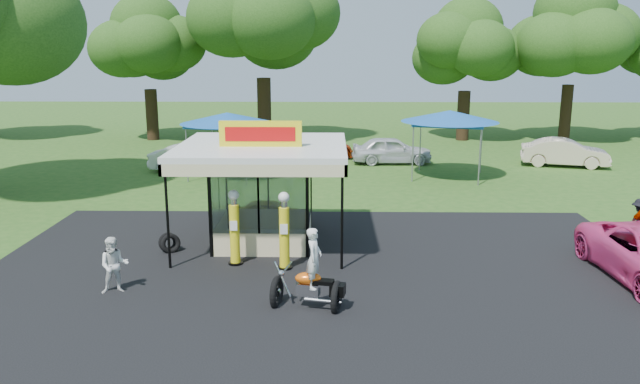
{
  "coord_description": "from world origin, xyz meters",
  "views": [
    {
      "loc": [
        0.21,
        -15.01,
        6.46
      ],
      "look_at": [
        -0.12,
        4.0,
        2.01
      ],
      "focal_mm": 35.0,
      "sensor_mm": 36.0,
      "label": 1
    }
  ],
  "objects_px": {
    "bg_car_a": "(191,159)",
    "bg_car_c": "(392,150)",
    "spectator_east_a": "(640,224)",
    "bg_car_b": "(311,148)",
    "tent_west": "(227,119)",
    "tent_east": "(450,117)",
    "kiosk_car": "(271,212)",
    "gas_station_kiosk": "(264,192)",
    "gas_pump_right": "(284,233)",
    "motorcycle": "(311,277)",
    "spectator_west": "(114,265)",
    "bg_car_e": "(565,153)",
    "gas_pump_left": "(235,230)"
  },
  "relations": [
    {
      "from": "gas_station_kiosk",
      "to": "bg_car_b",
      "type": "distance_m",
      "value": 15.79
    },
    {
      "from": "bg_car_b",
      "to": "tent_west",
      "type": "xyz_separation_m",
      "value": [
        -4.02,
        -4.89,
        2.22
      ]
    },
    {
      "from": "bg_car_b",
      "to": "bg_car_e",
      "type": "height_order",
      "value": "bg_car_e"
    },
    {
      "from": "gas_station_kiosk",
      "to": "gas_pump_right",
      "type": "relative_size",
      "value": 2.28
    },
    {
      "from": "bg_car_a",
      "to": "motorcycle",
      "type": "bearing_deg",
      "value": -154.15
    },
    {
      "from": "gas_station_kiosk",
      "to": "bg_car_c",
      "type": "relative_size",
      "value": 1.21
    },
    {
      "from": "bg_car_e",
      "to": "tent_east",
      "type": "height_order",
      "value": "tent_east"
    },
    {
      "from": "bg_car_b",
      "to": "tent_west",
      "type": "distance_m",
      "value": 6.7
    },
    {
      "from": "motorcycle",
      "to": "kiosk_car",
      "type": "xyz_separation_m",
      "value": [
        -1.74,
        7.55,
        -0.38
      ]
    },
    {
      "from": "bg_car_a",
      "to": "gas_pump_left",
      "type": "bearing_deg",
      "value": -158.24
    },
    {
      "from": "gas_pump_right",
      "to": "motorcycle",
      "type": "bearing_deg",
      "value": -72.58
    },
    {
      "from": "gas_station_kiosk",
      "to": "gas_pump_right",
      "type": "distance_m",
      "value": 2.76
    },
    {
      "from": "gas_station_kiosk",
      "to": "tent_east",
      "type": "xyz_separation_m",
      "value": [
        8.12,
        11.06,
        1.27
      ]
    },
    {
      "from": "bg_car_a",
      "to": "bg_car_c",
      "type": "height_order",
      "value": "bg_car_c"
    },
    {
      "from": "bg_car_b",
      "to": "tent_west",
      "type": "bearing_deg",
      "value": 111.42
    },
    {
      "from": "tent_west",
      "to": "tent_east",
      "type": "relative_size",
      "value": 0.97
    },
    {
      "from": "motorcycle",
      "to": "bg_car_e",
      "type": "height_order",
      "value": "motorcycle"
    },
    {
      "from": "gas_station_kiosk",
      "to": "spectator_east_a",
      "type": "relative_size",
      "value": 3.16
    },
    {
      "from": "gas_pump_left",
      "to": "bg_car_e",
      "type": "height_order",
      "value": "gas_pump_left"
    },
    {
      "from": "bg_car_b",
      "to": "gas_pump_right",
      "type": "bearing_deg",
      "value": 150.13
    },
    {
      "from": "gas_pump_right",
      "to": "spectator_west",
      "type": "relative_size",
      "value": 1.52
    },
    {
      "from": "gas_pump_left",
      "to": "gas_pump_right",
      "type": "relative_size",
      "value": 0.99
    },
    {
      "from": "tent_east",
      "to": "kiosk_car",
      "type": "bearing_deg",
      "value": -132.52
    },
    {
      "from": "spectator_east_a",
      "to": "bg_car_a",
      "type": "height_order",
      "value": "spectator_east_a"
    },
    {
      "from": "gas_pump_left",
      "to": "bg_car_c",
      "type": "distance_m",
      "value": 18.12
    },
    {
      "from": "gas_pump_left",
      "to": "gas_pump_right",
      "type": "distance_m",
      "value": 1.56
    },
    {
      "from": "gas_station_kiosk",
      "to": "bg_car_e",
      "type": "relative_size",
      "value": 1.17
    },
    {
      "from": "spectator_west",
      "to": "spectator_east_a",
      "type": "xyz_separation_m",
      "value": [
        15.8,
        4.0,
        0.07
      ]
    },
    {
      "from": "bg_car_b",
      "to": "bg_car_a",
      "type": "bearing_deg",
      "value": 90.25
    },
    {
      "from": "gas_pump_left",
      "to": "kiosk_car",
      "type": "height_order",
      "value": "gas_pump_left"
    },
    {
      "from": "gas_pump_right",
      "to": "bg_car_e",
      "type": "xyz_separation_m",
      "value": [
        14.26,
        16.68,
        -0.37
      ]
    },
    {
      "from": "tent_west",
      "to": "bg_car_a",
      "type": "bearing_deg",
      "value": 148.11
    },
    {
      "from": "gas_pump_right",
      "to": "spectator_east_a",
      "type": "bearing_deg",
      "value": 10.6
    },
    {
      "from": "kiosk_car",
      "to": "bg_car_c",
      "type": "xyz_separation_m",
      "value": [
        5.66,
        12.6,
        0.28
      ]
    },
    {
      "from": "motorcycle",
      "to": "spectator_east_a",
      "type": "bearing_deg",
      "value": 36.84
    },
    {
      "from": "kiosk_car",
      "to": "tent_east",
      "type": "xyz_separation_m",
      "value": [
        8.12,
        8.86,
        2.58
      ]
    },
    {
      "from": "bg_car_e",
      "to": "bg_car_b",
      "type": "bearing_deg",
      "value": 98.3
    },
    {
      "from": "bg_car_c",
      "to": "motorcycle",
      "type": "bearing_deg",
      "value": 166.66
    },
    {
      "from": "bg_car_a",
      "to": "spectator_west",
      "type": "bearing_deg",
      "value": -170.06
    },
    {
      "from": "bg_car_a",
      "to": "bg_car_c",
      "type": "xyz_separation_m",
      "value": [
        10.8,
        2.59,
        0.05
      ]
    },
    {
      "from": "kiosk_car",
      "to": "bg_car_a",
      "type": "relative_size",
      "value": 0.66
    },
    {
      "from": "spectator_east_a",
      "to": "tent_east",
      "type": "height_order",
      "value": "tent_east"
    },
    {
      "from": "gas_pump_right",
      "to": "bg_car_c",
      "type": "xyz_separation_m",
      "value": [
        4.8,
        17.35,
        -0.37
      ]
    },
    {
      "from": "gas_pump_left",
      "to": "bg_car_c",
      "type": "height_order",
      "value": "gas_pump_left"
    },
    {
      "from": "gas_pump_right",
      "to": "bg_car_b",
      "type": "bearing_deg",
      "value": 89.29
    },
    {
      "from": "gas_station_kiosk",
      "to": "motorcycle",
      "type": "xyz_separation_m",
      "value": [
        1.74,
        -5.35,
        -0.93
      ]
    },
    {
      "from": "gas_pump_right",
      "to": "kiosk_car",
      "type": "height_order",
      "value": "gas_pump_right"
    },
    {
      "from": "bg_car_e",
      "to": "kiosk_car",
      "type": "bearing_deg",
      "value": 143.03
    },
    {
      "from": "gas_station_kiosk",
      "to": "bg_car_b",
      "type": "xyz_separation_m",
      "value": [
        1.09,
        15.72,
        -1.03
      ]
    },
    {
      "from": "gas_station_kiosk",
      "to": "spectator_east_a",
      "type": "distance_m",
      "value": 12.3
    }
  ]
}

